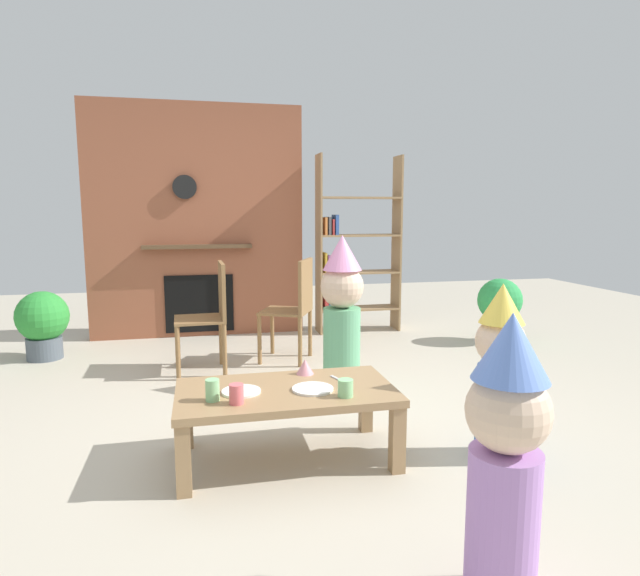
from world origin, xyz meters
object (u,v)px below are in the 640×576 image
object	(u,v)px
birthday_cake_slice	(305,367)
child_by_the_chairs	(342,309)
dining_chair_left	(211,310)
paper_cup_near_left	(236,394)
child_with_cone_hat	(506,453)
dining_chair_middle	(295,304)
paper_plate_rear	(241,391)
potted_plant_short	(43,322)
bookshelf	(352,252)
potted_plant_tall	(500,306)
paper_plate_front	(313,389)
paper_cup_center	(212,390)
child_in_pink	(499,367)
coffee_table	(286,399)
paper_cup_near_right	(345,388)

from	to	relation	value
birthday_cake_slice	child_by_the_chairs	xyz separation A→B (m)	(0.43, 0.81, 0.17)
dining_chair_left	paper_cup_near_left	bearing A→B (deg)	90.36
child_with_cone_hat	dining_chair_middle	world-z (taller)	child_with_cone_hat
paper_plate_rear	potted_plant_short	bearing A→B (deg)	123.10
bookshelf	potted_plant_tall	size ratio (longest dim) A/B	2.95
paper_plate_front	dining_chair_left	world-z (taller)	dining_chair_left
paper_cup_near_left	paper_plate_front	xyz separation A→B (m)	(0.40, 0.11, -0.04)
paper_cup_center	child_by_the_chairs	world-z (taller)	child_by_the_chairs
birthday_cake_slice	dining_chair_middle	bearing A→B (deg)	81.91
child_by_the_chairs	dining_chair_middle	xyz separation A→B (m)	(-0.20, 0.82, -0.09)
paper_plate_rear	child_in_pink	bearing A→B (deg)	-8.87
paper_cup_near_left	potted_plant_tall	size ratio (longest dim) A/B	0.15
paper_cup_near_left	child_by_the_chairs	bearing A→B (deg)	54.86
paper_cup_near_left	birthday_cake_slice	distance (m)	0.57
child_with_cone_hat	potted_plant_tall	xyz separation A→B (m)	(1.95, 3.27, -0.16)
paper_cup_center	birthday_cake_slice	xyz separation A→B (m)	(0.53, 0.33, -0.01)
coffee_table	potted_plant_tall	distance (m)	3.25
potted_plant_short	coffee_table	bearing A→B (deg)	-53.06
birthday_cake_slice	potted_plant_tall	distance (m)	2.99
bookshelf	child_by_the_chairs	size ratio (longest dim) A/B	1.67
paper_cup_near_left	child_with_cone_hat	bearing A→B (deg)	-51.64
bookshelf	birthday_cake_slice	bearing A→B (deg)	-111.40
birthday_cake_slice	paper_plate_front	bearing A→B (deg)	-92.89
paper_cup_near_left	potted_plant_tall	distance (m)	3.56
paper_plate_rear	child_with_cone_hat	world-z (taller)	child_with_cone_hat
paper_plate_front	dining_chair_left	distance (m)	1.82
paper_cup_near_right	dining_chair_left	distance (m)	1.98
paper_cup_near_left	dining_chair_left	world-z (taller)	dining_chair_left
bookshelf	dining_chair_middle	distance (m)	1.36
paper_cup_near_left	paper_plate_front	world-z (taller)	paper_cup_near_left
paper_plate_front	child_with_cone_hat	xyz separation A→B (m)	(0.41, -1.14, 0.13)
paper_plate_front	child_in_pink	xyz separation A→B (m)	(0.97, -0.17, 0.10)
bookshelf	potted_plant_short	size ratio (longest dim) A/B	3.11
potted_plant_tall	child_with_cone_hat	bearing A→B (deg)	-120.85
paper_plate_front	child_with_cone_hat	distance (m)	1.22
paper_plate_rear	dining_chair_left	xyz separation A→B (m)	(-0.11, 1.71, 0.12)
dining_chair_middle	paper_cup_near_right	bearing A→B (deg)	112.20
paper_plate_front	coffee_table	bearing A→B (deg)	158.84
bookshelf	paper_cup_near_left	xyz separation A→B (m)	(-1.46, -3.05, -0.43)
coffee_table	paper_plate_rear	size ratio (longest dim) A/B	5.67
coffee_table	child_in_pink	bearing A→B (deg)	-11.13
potted_plant_tall	birthday_cake_slice	bearing A→B (deg)	-141.76
birthday_cake_slice	child_with_cone_hat	xyz separation A→B (m)	(0.40, -1.42, 0.09)
paper_cup_center	paper_plate_front	size ratio (longest dim) A/B	0.50
child_with_cone_hat	dining_chair_left	xyz separation A→B (m)	(-0.89, 2.89, -0.02)
paper_cup_near_right	birthday_cake_slice	size ratio (longest dim) A/B	0.88
dining_chair_middle	potted_plant_short	world-z (taller)	dining_chair_middle
dining_chair_left	potted_plant_tall	xyz separation A→B (m)	(2.84, 0.38, -0.14)
paper_cup_center	dining_chair_middle	distance (m)	2.10
paper_cup_near_left	child_in_pink	world-z (taller)	child_in_pink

